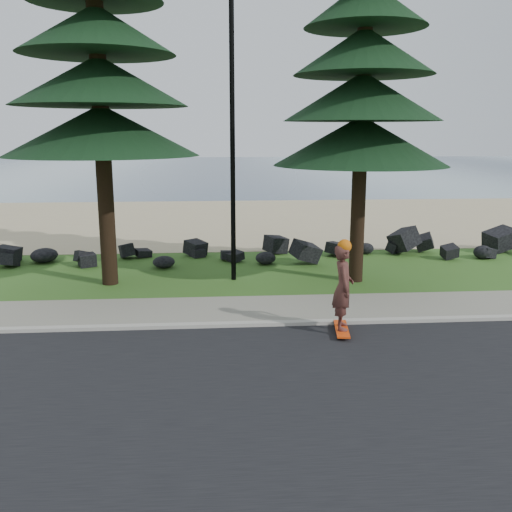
{
  "coord_description": "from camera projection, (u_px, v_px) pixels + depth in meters",
  "views": [
    {
      "loc": [
        -0.55,
        -12.85,
        4.25
      ],
      "look_at": [
        0.41,
        0.0,
        1.4
      ],
      "focal_mm": 40.0,
      "sensor_mm": 36.0,
      "label": 1
    }
  ],
  "objects": [
    {
      "name": "ground",
      "position": [
        239.0,
        314.0,
        13.47
      ],
      "size": [
        160.0,
        160.0,
        0.0
      ],
      "primitive_type": "plane",
      "color": "#345C1D",
      "rests_on": "ground"
    },
    {
      "name": "road",
      "position": [
        251.0,
        402.0,
        9.08
      ],
      "size": [
        160.0,
        7.0,
        0.02
      ],
      "primitive_type": "cube",
      "color": "black",
      "rests_on": "ground"
    },
    {
      "name": "kerb",
      "position": [
        240.0,
        325.0,
        12.58
      ],
      "size": [
        160.0,
        0.2,
        0.1
      ],
      "primitive_type": "cube",
      "color": "#ADA89B",
      "rests_on": "ground"
    },
    {
      "name": "sidewalk",
      "position": [
        238.0,
        310.0,
        13.65
      ],
      "size": [
        160.0,
        2.0,
        0.08
      ],
      "primitive_type": "cube",
      "color": "gray",
      "rests_on": "ground"
    },
    {
      "name": "beach_sand",
      "position": [
        225.0,
        220.0,
        27.58
      ],
      "size": [
        160.0,
        15.0,
        0.01
      ],
      "primitive_type": "cube",
      "color": "tan",
      "rests_on": "ground"
    },
    {
      "name": "ocean",
      "position": [
        218.0,
        169.0,
        63.12
      ],
      "size": [
        160.0,
        58.0,
        0.01
      ],
      "primitive_type": "cube",
      "color": "#2F435B",
      "rests_on": "ground"
    },
    {
      "name": "seawall_boulders",
      "position": [
        231.0,
        261.0,
        18.92
      ],
      "size": [
        60.0,
        2.4,
        1.1
      ],
      "primitive_type": null,
      "color": "black",
      "rests_on": "ground"
    },
    {
      "name": "lamp_post",
      "position": [
        232.0,
        134.0,
        15.69
      ],
      "size": [
        0.25,
        0.14,
        8.14
      ],
      "color": "black",
      "rests_on": "ground"
    },
    {
      "name": "skateboarder",
      "position": [
        343.0,
        287.0,
        11.95
      ],
      "size": [
        0.52,
        1.12,
        2.03
      ],
      "rotation": [
        0.0,
        0.0,
        1.43
      ],
      "color": "#E9410D",
      "rests_on": "ground"
    }
  ]
}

